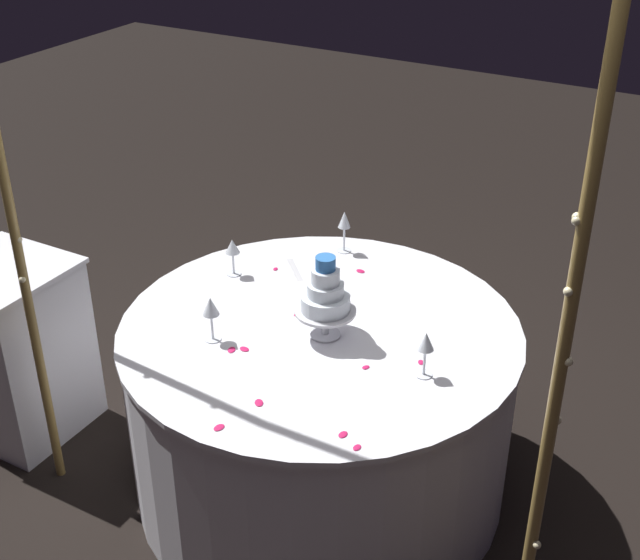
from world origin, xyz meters
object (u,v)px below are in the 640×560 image
Objects in this scene: decorative_arch at (236,175)px; wine_glass_1 at (211,308)px; wine_glass_3 at (344,222)px; wine_glass_0 at (426,344)px; cake_knife at (299,278)px; wine_glass_2 at (233,249)px; tiered_cake at (325,296)px; main_table at (320,409)px; side_table at (15,349)px.

wine_glass_1 is at bearing -36.67° from decorative_arch.
wine_glass_0 is at bearing 134.58° from wine_glass_3.
wine_glass_1 is at bearing 85.25° from cake_knife.
wine_glass_2 reaches higher than cake_knife.
wine_glass_1 is 0.48m from wine_glass_2.
decorative_arch is 13.71× the size of wine_glass_1.
tiered_cake is at bearing 133.46° from cake_knife.
main_table is at bearing 160.72° from wine_glass_2.
side_table is 4.64× the size of wine_glass_0.
tiered_cake reaches higher than cake_knife.
wine_glass_1 is at bearing -177.89° from side_table.
decorative_arch reaches higher than wine_glass_1.
cake_knife is (-1.08, -0.57, 0.36)m from side_table.
main_table is at bearing 132.73° from cake_knife.
wine_glass_1 is 0.76× the size of cake_knife.
wine_glass_3 is (0.21, -1.05, -0.63)m from decorative_arch.
tiered_cake is 1.40× the size of cake_knife.
decorative_arch is 1.05m from wine_glass_2.
cake_knife is at bearing -94.75° from wine_glass_1.
decorative_arch reaches higher than side_table.
wine_glass_2 is at bearing -15.67° from wine_glass_0.
side_table is 4.51× the size of wine_glass_1.
main_table is 0.53m from cake_knife.
wine_glass_1 is 1.10× the size of wine_glass_2.
wine_glass_1 is at bearing 84.06° from wine_glass_3.
tiered_cake is (-0.04, 0.04, 0.54)m from main_table.
wine_glass_0 is (-0.45, -0.39, -0.64)m from decorative_arch.
wine_glass_1 is 0.55m from cake_knife.
wine_glass_0 is 0.79m from cake_knife.
wine_glass_0 is (-0.45, 0.09, 0.50)m from main_table.
main_table is 8.57× the size of wine_glass_1.
tiered_cake is 0.40m from wine_glass_1.
decorative_arch is at bearing 40.79° from wine_glass_0.
main_table is 4.66× the size of tiered_cake.
wine_glass_3 is at bearing -95.94° from wine_glass_1.
tiered_cake is 0.45m from cake_knife.
wine_glass_3 reaches higher than wine_glass_1.
tiered_cake is 1.89× the size of wine_glass_0.
decorative_arch is 1.10m from cake_knife.
wine_glass_3 reaches higher than main_table.
decorative_arch reaches higher than tiered_cake.
side_table is at bearing 37.94° from wine_glass_3.
wine_glass_2 is 0.85× the size of wine_glass_3.
wine_glass_3 is (0.21, -0.57, 0.51)m from main_table.
wine_glass_3 is 0.81× the size of cake_knife.
side_table is at bearing 12.72° from main_table.
tiered_cake reaches higher than wine_glass_1.
wine_glass_1 is (0.29, -0.22, -0.64)m from decorative_arch.
wine_glass_1 is at bearing 12.84° from wine_glass_0.
tiered_cake reaches higher than wine_glass_2.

